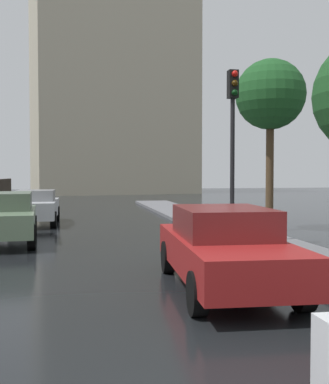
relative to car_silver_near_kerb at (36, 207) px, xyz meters
The scene contains 6 objects.
car_silver_near_kerb is the anchor object (origin of this frame).
car_green_mid_road 5.07m from the car_silver_near_kerb, 95.55° to the right, with size 2.03×4.28×1.46m.
car_red_behind_camera 12.17m from the car_silver_near_kerb, 70.25° to the right, with size 1.97×4.57×1.43m.
traffic_light 9.48m from the car_silver_near_kerb, 50.83° to the right, with size 0.26×0.39×4.67m.
street_tree_near 9.90m from the car_silver_near_kerb, 24.66° to the right, with size 2.43×2.43×5.99m.
distant_tower 32.57m from the car_silver_near_kerb, 79.96° to the left, with size 17.14×12.69×25.21m.
Camera 1 is at (-0.02, -2.38, 2.03)m, focal length 44.32 mm.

